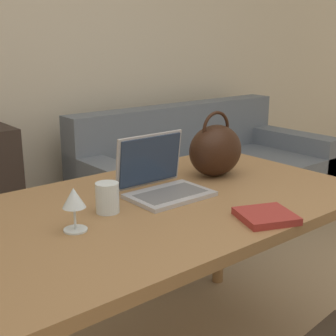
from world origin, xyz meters
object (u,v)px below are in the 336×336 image
object	(u,v)px
couch	(207,181)
drinking_glass	(107,198)
laptop	(160,178)
handbag	(215,150)
wine_glass	(74,201)

from	to	relation	value
couch	drinking_glass	size ratio (longest dim) A/B	18.64
drinking_glass	couch	bearing A→B (deg)	35.71
laptop	handbag	xyz separation A→B (m)	(0.33, 0.04, 0.05)
wine_glass	handbag	world-z (taller)	handbag
handbag	drinking_glass	bearing A→B (deg)	-171.83
couch	laptop	xyz separation A→B (m)	(-1.31, -1.09, 0.53)
drinking_glass	handbag	xyz separation A→B (m)	(0.60, 0.09, 0.06)
wine_glass	handbag	distance (m)	0.78
couch	wine_glass	size ratio (longest dim) A/B	13.97
laptop	wine_glass	size ratio (longest dim) A/B	2.17
handbag	couch	bearing A→B (deg)	46.96
drinking_glass	wine_glass	size ratio (longest dim) A/B	0.75
drinking_glass	handbag	world-z (taller)	handbag
laptop	handbag	distance (m)	0.34
laptop	drinking_glass	bearing A→B (deg)	-170.45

